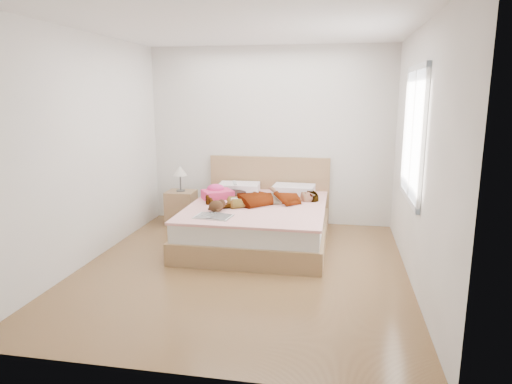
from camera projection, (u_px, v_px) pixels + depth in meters
ground at (242, 269)px, 5.11m from camera, size 4.00×4.00×0.00m
woman at (265, 196)px, 5.95m from camera, size 1.63×1.18×0.21m
hair at (231, 192)px, 6.50m from camera, size 0.50×0.59×0.08m
phone at (235, 183)px, 6.41m from camera, size 0.08×0.10×0.05m
room_shell at (413, 135)px, 4.77m from camera, size 4.00×4.00×4.00m
bed at (258, 220)px, 6.04m from camera, size 1.80×2.08×1.00m
towel at (217, 193)px, 6.21m from camera, size 0.49×0.47×0.20m
magazine at (213, 216)px, 5.32m from camera, size 0.45×0.33×0.02m
coffee_mug at (235, 202)px, 5.81m from camera, size 0.14×0.11×0.11m
plush_toy at (217, 206)px, 5.55m from camera, size 0.23×0.28×0.14m
nightstand at (181, 205)px, 6.80m from camera, size 0.41×0.37×0.89m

